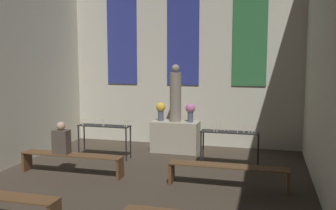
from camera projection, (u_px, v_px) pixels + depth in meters
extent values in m
cube|color=beige|center=(184.00, 50.00, 11.18)|extent=(7.16, 0.12, 5.72)
cube|color=navy|center=(122.00, 32.00, 11.54)|extent=(0.97, 0.03, 3.21)
cube|color=navy|center=(183.00, 31.00, 11.04)|extent=(0.97, 0.03, 3.21)
cube|color=#33723F|center=(250.00, 29.00, 10.54)|extent=(0.97, 0.03, 3.21)
cube|color=#ADA38E|center=(175.00, 136.00, 10.53)|extent=(1.31, 0.66, 0.86)
cylinder|color=gray|center=(175.00, 97.00, 10.39)|extent=(0.32, 0.32, 1.37)
sphere|color=gray|center=(176.00, 68.00, 10.30)|extent=(0.22, 0.22, 0.22)
cylinder|color=#4C5666|center=(161.00, 116.00, 10.57)|extent=(0.16, 0.16, 0.30)
sphere|color=gold|center=(161.00, 107.00, 10.54)|extent=(0.27, 0.27, 0.27)
cylinder|color=#4C5666|center=(190.00, 117.00, 10.35)|extent=(0.16, 0.16, 0.30)
sphere|color=#C66B9E|center=(190.00, 108.00, 10.32)|extent=(0.27, 0.27, 0.27)
cube|color=black|center=(104.00, 126.00, 9.78)|extent=(1.39, 0.37, 0.02)
cylinder|color=black|center=(79.00, 142.00, 9.85)|extent=(0.04, 0.04, 0.85)
cylinder|color=black|center=(126.00, 145.00, 9.51)|extent=(0.04, 0.04, 0.85)
cylinder|color=black|center=(84.00, 139.00, 10.16)|extent=(0.04, 0.04, 0.85)
cylinder|color=black|center=(131.00, 142.00, 9.81)|extent=(0.04, 0.04, 0.85)
cylinder|color=silver|center=(103.00, 123.00, 9.64)|extent=(0.02, 0.02, 0.18)
sphere|color=#F9CC4C|center=(103.00, 119.00, 9.62)|extent=(0.02, 0.02, 0.02)
cylinder|color=silver|center=(124.00, 123.00, 9.61)|extent=(0.02, 0.02, 0.18)
sphere|color=#F9CC4C|center=(124.00, 119.00, 9.59)|extent=(0.02, 0.02, 0.02)
cylinder|color=silver|center=(127.00, 124.00, 9.67)|extent=(0.02, 0.02, 0.12)
sphere|color=#F9CC4C|center=(127.00, 121.00, 9.66)|extent=(0.02, 0.02, 0.02)
cylinder|color=silver|center=(85.00, 122.00, 10.07)|extent=(0.02, 0.02, 0.10)
sphere|color=#F9CC4C|center=(85.00, 120.00, 10.06)|extent=(0.02, 0.02, 0.02)
cylinder|color=silver|center=(82.00, 123.00, 9.77)|extent=(0.02, 0.02, 0.11)
sphere|color=#F9CC4C|center=(82.00, 121.00, 9.76)|extent=(0.02, 0.02, 0.02)
cylinder|color=silver|center=(126.00, 124.00, 9.53)|extent=(0.02, 0.02, 0.14)
sphere|color=#F9CC4C|center=(126.00, 121.00, 9.52)|extent=(0.02, 0.02, 0.02)
cylinder|color=silver|center=(83.00, 122.00, 9.93)|extent=(0.02, 0.02, 0.10)
sphere|color=#F9CC4C|center=(83.00, 120.00, 9.92)|extent=(0.02, 0.02, 0.02)
cylinder|color=silver|center=(83.00, 123.00, 9.77)|extent=(0.02, 0.02, 0.14)
sphere|color=#F9CC4C|center=(83.00, 120.00, 9.76)|extent=(0.02, 0.02, 0.02)
cylinder|color=silver|center=(104.00, 124.00, 9.72)|extent=(0.02, 0.02, 0.10)
sphere|color=#F9CC4C|center=(104.00, 121.00, 9.71)|extent=(0.02, 0.02, 0.02)
cylinder|color=silver|center=(96.00, 121.00, 9.94)|extent=(0.02, 0.02, 0.17)
sphere|color=#F9CC4C|center=(95.00, 117.00, 9.93)|extent=(0.02, 0.02, 0.02)
cube|color=black|center=(230.00, 132.00, 8.94)|extent=(1.39, 0.37, 0.02)
cylinder|color=black|center=(201.00, 150.00, 9.01)|extent=(0.04, 0.04, 0.85)
cylinder|color=black|center=(258.00, 153.00, 8.67)|extent=(0.04, 0.04, 0.85)
cylinder|color=black|center=(203.00, 147.00, 9.31)|extent=(0.04, 0.04, 0.85)
cylinder|color=black|center=(258.00, 150.00, 8.97)|extent=(0.04, 0.04, 0.85)
cylinder|color=silver|center=(221.00, 127.00, 9.05)|extent=(0.02, 0.02, 0.17)
sphere|color=#F9CC4C|center=(221.00, 123.00, 9.04)|extent=(0.02, 0.02, 0.02)
cylinder|color=silver|center=(214.00, 129.00, 8.90)|extent=(0.02, 0.02, 0.14)
sphere|color=#F9CC4C|center=(214.00, 126.00, 8.89)|extent=(0.02, 0.02, 0.02)
cylinder|color=silver|center=(249.00, 130.00, 8.75)|extent=(0.02, 0.02, 0.14)
sphere|color=#F9CC4C|center=(249.00, 127.00, 8.74)|extent=(0.02, 0.02, 0.02)
cylinder|color=silver|center=(213.00, 127.00, 9.17)|extent=(0.02, 0.02, 0.11)
sphere|color=#F9CC4C|center=(213.00, 125.00, 9.17)|extent=(0.02, 0.02, 0.02)
cylinder|color=silver|center=(228.00, 128.00, 9.02)|extent=(0.02, 0.02, 0.16)
sphere|color=#F9CC4C|center=(228.00, 124.00, 9.01)|extent=(0.02, 0.02, 0.02)
cylinder|color=silver|center=(217.00, 129.00, 8.86)|extent=(0.02, 0.02, 0.17)
sphere|color=#F9CC4C|center=(217.00, 124.00, 8.85)|extent=(0.02, 0.02, 0.02)
cylinder|color=silver|center=(225.00, 128.00, 9.01)|extent=(0.02, 0.02, 0.13)
sphere|color=#F9CC4C|center=(225.00, 125.00, 9.00)|extent=(0.02, 0.02, 0.02)
cylinder|color=silver|center=(237.00, 129.00, 8.81)|extent=(0.02, 0.02, 0.17)
sphere|color=#F9CC4C|center=(238.00, 125.00, 8.80)|extent=(0.02, 0.02, 0.02)
cylinder|color=silver|center=(244.00, 129.00, 8.81)|extent=(0.02, 0.02, 0.16)
sphere|color=#F9CC4C|center=(244.00, 125.00, 8.80)|extent=(0.02, 0.02, 0.02)
cylinder|color=silver|center=(252.00, 130.00, 8.79)|extent=(0.02, 0.02, 0.15)
sphere|color=#F9CC4C|center=(252.00, 126.00, 8.77)|extent=(0.02, 0.02, 0.02)
cube|color=brown|center=(72.00, 155.00, 8.42)|extent=(2.40, 0.36, 0.03)
cube|color=brown|center=(27.00, 161.00, 8.74)|extent=(0.06, 0.32, 0.44)
cube|color=brown|center=(120.00, 169.00, 8.14)|extent=(0.06, 0.32, 0.44)
cube|color=brown|center=(228.00, 166.00, 7.51)|extent=(2.40, 0.36, 0.03)
cube|color=brown|center=(172.00, 173.00, 7.84)|extent=(0.06, 0.32, 0.44)
cube|color=brown|center=(288.00, 182.00, 7.24)|extent=(0.06, 0.32, 0.44)
cube|color=#4C4238|center=(61.00, 142.00, 8.44)|extent=(0.36, 0.24, 0.54)
sphere|color=tan|center=(61.00, 126.00, 8.40)|extent=(0.19, 0.19, 0.19)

